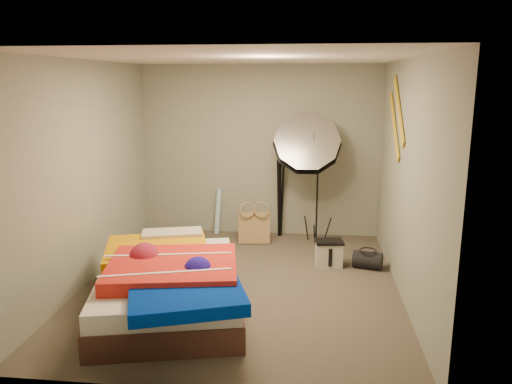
# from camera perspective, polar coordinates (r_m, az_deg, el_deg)

# --- Properties ---
(floor) EXTENTS (4.00, 4.00, 0.00)m
(floor) POSITION_cam_1_polar(r_m,az_deg,el_deg) (5.78, -1.67, -10.52)
(floor) COLOR #51493D
(floor) RESTS_ON ground
(ceiling) EXTENTS (4.00, 4.00, 0.00)m
(ceiling) POSITION_cam_1_polar(r_m,az_deg,el_deg) (5.32, -1.85, 15.08)
(ceiling) COLOR silver
(ceiling) RESTS_ON wall_back
(wall_back) EXTENTS (3.50, 0.00, 3.50)m
(wall_back) POSITION_cam_1_polar(r_m,az_deg,el_deg) (7.37, 0.44, 4.69)
(wall_back) COLOR gray
(wall_back) RESTS_ON floor
(wall_front) EXTENTS (3.50, 0.00, 3.50)m
(wall_front) POSITION_cam_1_polar(r_m,az_deg,el_deg) (3.50, -6.39, -4.50)
(wall_front) COLOR gray
(wall_front) RESTS_ON floor
(wall_left) EXTENTS (0.00, 4.00, 4.00)m
(wall_left) POSITION_cam_1_polar(r_m,az_deg,el_deg) (5.91, -18.81, 2.00)
(wall_left) COLOR gray
(wall_left) RESTS_ON floor
(wall_right) EXTENTS (0.00, 4.00, 4.00)m
(wall_right) POSITION_cam_1_polar(r_m,az_deg,el_deg) (5.45, 16.78, 1.27)
(wall_right) COLOR gray
(wall_right) RESTS_ON floor
(tote_bag) EXTENTS (0.46, 0.24, 0.46)m
(tote_bag) POSITION_cam_1_polar(r_m,az_deg,el_deg) (7.12, -0.20, -4.07)
(tote_bag) COLOR tan
(tote_bag) RESTS_ON floor
(wrapping_roll) EXTENTS (0.13, 0.21, 0.68)m
(wrapping_roll) POSITION_cam_1_polar(r_m,az_deg,el_deg) (7.54, -4.37, -2.23)
(wrapping_roll) COLOR #62AFDB
(wrapping_roll) RESTS_ON floor
(camera_case) EXTENTS (0.34, 0.26, 0.31)m
(camera_case) POSITION_cam_1_polar(r_m,az_deg,el_deg) (6.31, 8.32, -7.07)
(camera_case) COLOR beige
(camera_case) RESTS_ON floor
(duffel_bag) EXTENTS (0.39, 0.30, 0.21)m
(duffel_bag) POSITION_cam_1_polar(r_m,az_deg,el_deg) (6.36, 12.63, -7.58)
(duffel_bag) COLOR black
(duffel_bag) RESTS_ON floor
(wall_stripe_upper) EXTENTS (0.02, 0.91, 0.78)m
(wall_stripe_upper) POSITION_cam_1_polar(r_m,az_deg,el_deg) (5.95, 16.01, 9.05)
(wall_stripe_upper) COLOR gold
(wall_stripe_upper) RESTS_ON wall_right
(wall_stripe_lower) EXTENTS (0.02, 0.91, 0.78)m
(wall_stripe_lower) POSITION_cam_1_polar(r_m,az_deg,el_deg) (6.21, 15.53, 7.36)
(wall_stripe_lower) COLOR gold
(wall_stripe_lower) RESTS_ON wall_right
(bed) EXTENTS (1.83, 2.29, 0.57)m
(bed) POSITION_cam_1_polar(r_m,az_deg,el_deg) (5.17, -9.84, -10.18)
(bed) COLOR #4D2C23
(bed) RESTS_ON floor
(photo_umbrella) EXTENTS (1.13, 0.84, 1.96)m
(photo_umbrella) POSITION_cam_1_polar(r_m,az_deg,el_deg) (6.87, 5.85, 5.36)
(photo_umbrella) COLOR black
(photo_umbrella) RESTS_ON floor
(camera_tripod) EXTENTS (0.08, 0.08, 1.26)m
(camera_tripod) POSITION_cam_1_polar(r_m,az_deg,el_deg) (7.32, 2.77, 0.41)
(camera_tripod) COLOR black
(camera_tripod) RESTS_ON floor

